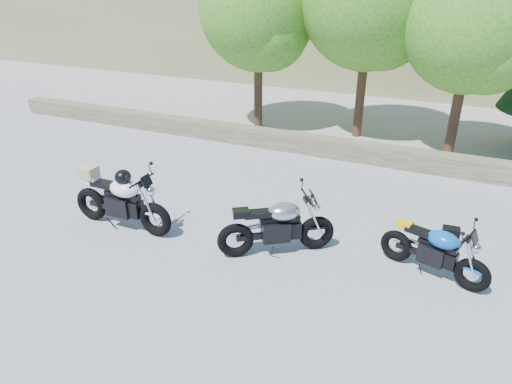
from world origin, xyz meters
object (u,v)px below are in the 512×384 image
silver_bike (278,227)px  white_bike (120,199)px  backpack (450,238)px  blue_bike (435,251)px

silver_bike → white_bike: size_ratio=0.82×
white_bike → backpack: (6.18, 1.91, -0.43)m
silver_bike → white_bike: white_bike is taller
blue_bike → backpack: bearing=95.3°
silver_bike → backpack: size_ratio=4.57×
silver_bike → backpack: silver_bike is taller
white_bike → blue_bike: (5.95, 0.86, -0.17)m
backpack → silver_bike: bearing=-157.5°
blue_bike → backpack: 1.11m
white_bike → backpack: 6.48m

